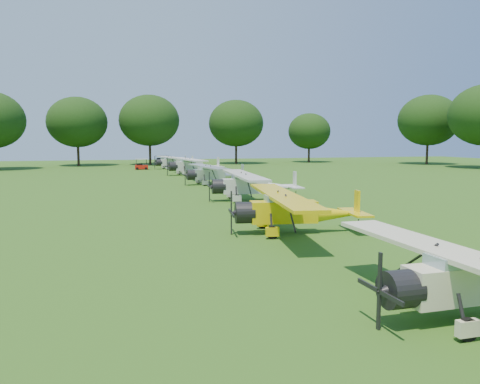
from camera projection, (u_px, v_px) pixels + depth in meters
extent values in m
plane|color=#1E4C13|center=(244.00, 206.00, 33.14)|extent=(160.00, 160.00, 0.00)
cylinder|color=black|center=(427.00, 151.00, 88.79)|extent=(0.44, 0.44, 4.81)
ellipsoid|color=black|center=(429.00, 120.00, 88.14)|extent=(11.23, 11.23, 9.55)
cylinder|color=black|center=(309.00, 153.00, 96.53)|extent=(0.44, 0.44, 3.70)
ellipsoid|color=black|center=(309.00, 131.00, 96.02)|extent=(8.63, 8.63, 7.34)
cylinder|color=black|center=(236.00, 152.00, 90.51)|extent=(0.44, 0.44, 4.51)
ellipsoid|color=black|center=(236.00, 123.00, 89.90)|extent=(10.52, 10.52, 8.94)
cylinder|color=black|center=(150.00, 152.00, 86.70)|extent=(0.44, 0.44, 4.74)
ellipsoid|color=black|center=(149.00, 120.00, 86.05)|extent=(11.05, 11.05, 9.39)
cylinder|color=black|center=(78.00, 153.00, 83.21)|extent=(0.44, 0.44, 4.49)
ellipsoid|color=black|center=(77.00, 122.00, 82.60)|extent=(10.47, 10.47, 8.90)
cube|color=beige|center=(459.00, 283.00, 12.08)|extent=(2.98, 0.93, 0.97)
cube|color=#8CA5B2|center=(457.00, 264.00, 12.00)|extent=(1.50, 0.88, 0.51)
cylinder|color=black|center=(401.00, 289.00, 11.59)|extent=(0.85, 0.98, 0.96)
cube|color=black|center=(379.00, 291.00, 11.42)|extent=(0.06, 0.11, 1.95)
cube|color=beige|center=(458.00, 255.00, 11.97)|extent=(1.52, 9.85, 0.13)
cylinder|color=black|center=(468.00, 330.00, 10.84)|extent=(0.56, 0.16, 0.56)
cylinder|color=black|center=(406.00, 297.00, 13.06)|extent=(0.56, 0.16, 0.56)
cube|color=#DCBF09|center=(284.00, 212.00, 23.28)|extent=(3.40, 1.42, 1.08)
cone|color=#DCBF09|center=(337.00, 214.00, 23.65)|extent=(2.98, 1.32, 0.93)
cube|color=#8CA5B2|center=(282.00, 201.00, 23.21)|extent=(1.76, 1.17, 0.57)
cylinder|color=black|center=(245.00, 213.00, 23.03)|extent=(1.07, 1.19, 1.07)
cube|color=black|center=(231.00, 213.00, 22.95)|extent=(0.08, 0.13, 2.16)
cube|color=#DCBF09|center=(282.00, 195.00, 23.18)|extent=(2.98, 11.02, 0.14)
cube|color=#DCBF09|center=(357.00, 203.00, 23.73)|extent=(0.18, 0.58, 1.34)
cube|color=#DCBF09|center=(355.00, 212.00, 23.77)|extent=(1.26, 2.98, 0.09)
cylinder|color=black|center=(272.00, 233.00, 22.00)|extent=(0.63, 0.25, 0.62)
cylinder|color=black|center=(263.00, 223.00, 24.53)|extent=(0.63, 0.25, 0.62)
cylinder|color=black|center=(358.00, 229.00, 23.89)|extent=(0.26, 0.12, 0.25)
cube|color=silver|center=(245.00, 186.00, 35.75)|extent=(3.50, 1.29, 1.13)
cone|color=silver|center=(281.00, 187.00, 36.30)|extent=(3.07, 1.21, 0.97)
cube|color=#8CA5B2|center=(243.00, 178.00, 35.66)|extent=(1.79, 1.12, 0.59)
cylinder|color=black|center=(219.00, 187.00, 35.37)|extent=(1.05, 1.19, 1.12)
cube|color=black|center=(209.00, 187.00, 35.25)|extent=(0.07, 0.13, 2.25)
cube|color=silver|center=(244.00, 175.00, 35.63)|extent=(2.47, 11.46, 0.15)
cube|color=silver|center=(295.00, 180.00, 36.43)|extent=(0.15, 0.60, 1.39)
cube|color=silver|center=(293.00, 186.00, 36.47)|extent=(1.15, 3.07, 0.10)
cylinder|color=black|center=(237.00, 199.00, 34.37)|extent=(0.66, 0.22, 0.64)
cylinder|color=black|center=(231.00, 195.00, 36.99)|extent=(0.66, 0.22, 0.64)
cylinder|color=black|center=(296.00, 198.00, 36.61)|extent=(0.26, 0.11, 0.26)
cube|color=silver|center=(209.00, 174.00, 48.55)|extent=(3.30, 1.26, 1.06)
cone|color=silver|center=(234.00, 175.00, 49.53)|extent=(2.89, 1.17, 0.91)
cube|color=#8CA5B2|center=(208.00, 169.00, 48.46)|extent=(1.69, 1.07, 0.55)
cylinder|color=black|center=(191.00, 175.00, 47.88)|extent=(1.00, 1.13, 1.05)
cube|color=black|center=(185.00, 175.00, 47.65)|extent=(0.07, 0.13, 2.11)
cube|color=silver|center=(208.00, 167.00, 48.43)|extent=(2.46, 10.75, 0.14)
cube|color=silver|center=(243.00, 170.00, 49.82)|extent=(0.15, 0.56, 1.31)
cube|color=silver|center=(242.00, 174.00, 49.84)|extent=(1.12, 2.89, 0.09)
cylinder|color=black|center=(205.00, 183.00, 47.19)|extent=(0.62, 0.22, 0.60)
cylinder|color=black|center=(198.00, 181.00, 49.52)|extent=(0.62, 0.22, 0.60)
cylinder|color=black|center=(243.00, 182.00, 50.00)|extent=(0.25, 0.10, 0.24)
cube|color=silver|center=(189.00, 166.00, 61.59)|extent=(3.71, 1.55, 1.18)
cone|color=silver|center=(210.00, 167.00, 62.79)|extent=(3.26, 1.44, 1.01)
cube|color=#8CA5B2|center=(188.00, 161.00, 61.47)|extent=(1.92, 1.27, 0.62)
cylinder|color=black|center=(173.00, 166.00, 60.75)|extent=(1.16, 1.30, 1.17)
cube|color=black|center=(167.00, 167.00, 60.46)|extent=(0.09, 0.14, 2.36)
cube|color=silver|center=(188.00, 159.00, 61.44)|extent=(3.26, 12.03, 0.16)
cube|color=silver|center=(218.00, 163.00, 63.17)|extent=(0.20, 0.63, 1.46)
cube|color=silver|center=(217.00, 166.00, 63.18)|extent=(1.38, 3.25, 0.10)
cylinder|color=black|center=(185.00, 173.00, 60.04)|extent=(0.69, 0.27, 0.67)
cylinder|color=black|center=(179.00, 172.00, 62.61)|extent=(0.69, 0.27, 0.67)
cylinder|color=black|center=(219.00, 173.00, 63.38)|extent=(0.28, 0.13, 0.27)
cube|color=silver|center=(170.00, 162.00, 74.38)|extent=(3.31, 1.47, 1.05)
cone|color=silver|center=(187.00, 163.00, 75.52)|extent=(2.91, 1.35, 0.90)
cube|color=#8CA5B2|center=(170.00, 159.00, 74.28)|extent=(1.73, 1.17, 0.55)
cylinder|color=black|center=(159.00, 163.00, 73.59)|extent=(1.06, 1.17, 1.04)
cube|color=black|center=(155.00, 163.00, 73.32)|extent=(0.08, 0.13, 2.10)
cube|color=silver|center=(170.00, 157.00, 74.25)|extent=(3.18, 10.68, 0.14)
cube|color=silver|center=(192.00, 160.00, 75.88)|extent=(0.19, 0.56, 1.30)
cube|color=silver|center=(192.00, 163.00, 75.89)|extent=(1.30, 2.90, 0.09)
cylinder|color=black|center=(168.00, 168.00, 73.00)|extent=(0.62, 0.26, 0.60)
cylinder|color=black|center=(163.00, 167.00, 75.25)|extent=(0.62, 0.26, 0.60)
cylinder|color=black|center=(193.00, 168.00, 76.07)|extent=(0.25, 0.12, 0.24)
cube|color=silver|center=(168.00, 160.00, 85.53)|extent=(2.83, 1.02, 0.91)
cone|color=silver|center=(181.00, 161.00, 86.31)|extent=(2.48, 0.95, 0.78)
cube|color=#8CA5B2|center=(168.00, 158.00, 85.45)|extent=(1.44, 0.89, 0.48)
cylinder|color=black|center=(159.00, 160.00, 84.99)|extent=(0.84, 0.96, 0.90)
cube|color=black|center=(156.00, 160.00, 84.80)|extent=(0.06, 0.11, 1.83)
cube|color=silver|center=(168.00, 156.00, 85.42)|extent=(1.90, 9.28, 0.12)
cube|color=silver|center=(185.00, 158.00, 86.55)|extent=(0.12, 0.48, 1.13)
cube|color=silver|center=(185.00, 160.00, 86.57)|extent=(0.91, 2.48, 0.08)
cylinder|color=black|center=(165.00, 164.00, 84.35)|extent=(0.53, 0.17, 0.52)
cylinder|color=black|center=(163.00, 163.00, 86.39)|extent=(0.53, 0.17, 0.52)
cylinder|color=black|center=(186.00, 164.00, 86.70)|extent=(0.21, 0.08, 0.21)
cube|color=red|center=(141.00, 167.00, 72.80)|extent=(2.00, 1.12, 0.63)
cube|color=black|center=(140.00, 165.00, 72.70)|extent=(0.83, 1.01, 0.41)
cube|color=silver|center=(141.00, 159.00, 72.67)|extent=(1.92, 1.21, 0.07)
cylinder|color=black|center=(137.00, 169.00, 72.12)|extent=(0.40, 0.13, 0.40)
cylinder|color=black|center=(137.00, 168.00, 73.20)|extent=(0.40, 0.13, 0.40)
cylinder|color=black|center=(146.00, 168.00, 72.45)|extent=(0.40, 0.13, 0.40)
cylinder|color=black|center=(146.00, 168.00, 73.53)|extent=(0.40, 0.13, 0.40)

